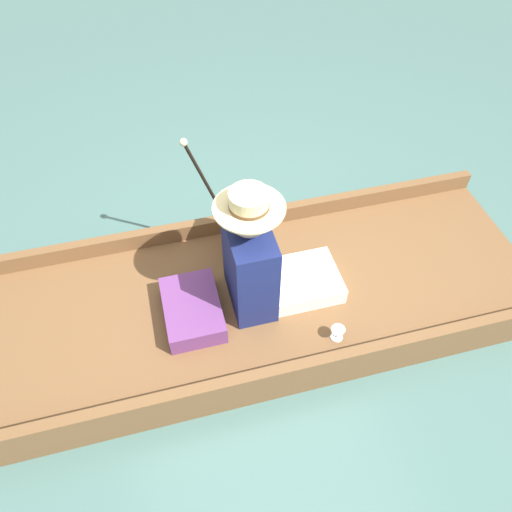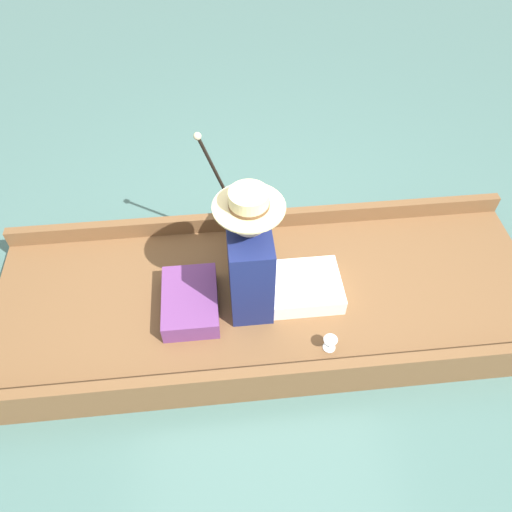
{
  "view_description": "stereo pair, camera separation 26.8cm",
  "coord_description": "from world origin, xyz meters",
  "views": [
    {
      "loc": [
        1.71,
        -0.52,
        2.57
      ],
      "look_at": [
        0.02,
        -0.08,
        0.53
      ],
      "focal_mm": 35.0,
      "sensor_mm": 36.0,
      "label": 1
    },
    {
      "loc": [
        1.76,
        -0.26,
        2.57
      ],
      "look_at": [
        0.02,
        -0.08,
        0.53
      ],
      "focal_mm": 35.0,
      "sensor_mm": 36.0,
      "label": 2
    }
  ],
  "objects": [
    {
      "name": "ground_plane",
      "position": [
        0.0,
        0.0,
        0.0
      ],
      "size": [
        16.0,
        16.0,
        0.0
      ],
      "primitive_type": "plane",
      "color": "#476B66"
    },
    {
      "name": "punt_boat",
      "position": [
        0.0,
        0.0,
        0.09
      ],
      "size": [
        1.19,
        3.26,
        0.28
      ],
      "color": "brown",
      "rests_on": "ground_plane"
    },
    {
      "name": "seat_cushion",
      "position": [
        0.06,
        -0.47,
        0.22
      ],
      "size": [
        0.45,
        0.31,
        0.13
      ],
      "color": "#6B3875",
      "rests_on": "punt_boat"
    },
    {
      "name": "seated_person",
      "position": [
        0.02,
        -0.05,
        0.47
      ],
      "size": [
        0.4,
        0.71,
        0.83
      ],
      "rotation": [
        0.0,
        0.0,
        -0.19
      ],
      "color": "white",
      "rests_on": "punt_boat"
    },
    {
      "name": "teddy_bear",
      "position": [
        -0.35,
        -0.11,
        0.37
      ],
      "size": [
        0.32,
        0.19,
        0.45
      ],
      "color": "beige",
      "rests_on": "punt_boat"
    },
    {
      "name": "wine_glass",
      "position": [
        0.4,
        0.28,
        0.22
      ],
      "size": [
        0.08,
        0.08,
        0.09
      ],
      "color": "silver",
      "rests_on": "punt_boat"
    },
    {
      "name": "walking_cane",
      "position": [
        -0.5,
        -0.25,
        0.64
      ],
      "size": [
        0.04,
        0.29,
        0.82
      ],
      "color": "black",
      "rests_on": "punt_boat"
    }
  ]
}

